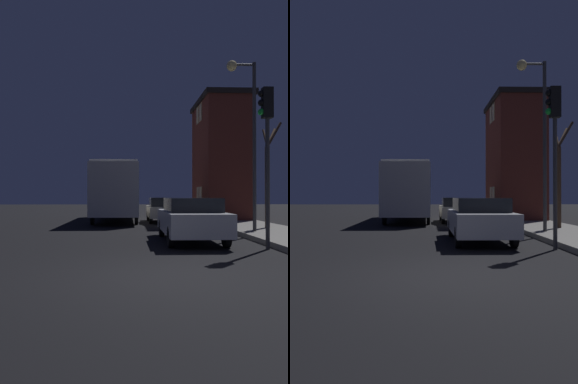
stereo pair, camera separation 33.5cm
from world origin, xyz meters
The scene contains 8 objects.
ground_plane centered at (0.00, 0.00, 0.00)m, with size 120.00×120.00×0.00m, color black.
brick_building centered at (5.21, 16.10, 3.94)m, with size 2.96×5.59×7.48m.
streetlamp centered at (4.00, 7.18, 4.70)m, with size 1.18×0.41×6.73m.
traffic_light centered at (3.38, 3.43, 3.39)m, with size 0.43×0.24×4.75m.
bare_tree centered at (5.52, 8.88, 2.51)m, with size 0.99×1.27×4.74m.
bus centered at (-1.40, 16.31, 2.04)m, with size 2.58×10.18×3.41m.
car_near_lane centered at (1.47, 5.39, 0.80)m, with size 1.88×4.73×1.49m.
car_mid_lane centered at (1.44, 14.73, 0.77)m, with size 1.85×4.08×1.46m.
Camera 2 is at (-0.35, -7.36, 1.57)m, focal length 35.00 mm.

